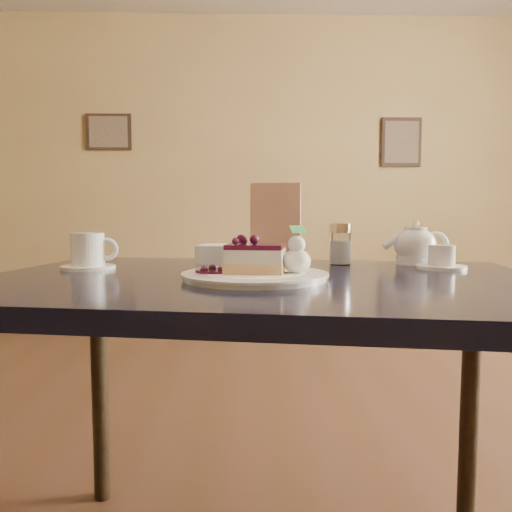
{
  "coord_description": "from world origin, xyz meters",
  "views": [
    {
      "loc": [
        -0.01,
        -0.73,
        0.8
      ],
      "look_at": [
        0.01,
        0.12,
        0.73
      ],
      "focal_mm": 35.0,
      "sensor_mm": 36.0,
      "label": 1
    }
  ],
  "objects_px": {
    "dessert_plate": "(255,276)",
    "cheesecake_slice": "(255,259)",
    "main_table": "(258,312)",
    "coffee_set": "(89,253)",
    "tea_set": "(420,249)"
  },
  "relations": [
    {
      "from": "cheesecake_slice",
      "to": "tea_set",
      "type": "bearing_deg",
      "value": 41.63
    },
    {
      "from": "main_table",
      "to": "dessert_plate",
      "type": "relative_size",
      "value": 4.47
    },
    {
      "from": "cheesecake_slice",
      "to": "coffee_set",
      "type": "xyz_separation_m",
      "value": [
        -0.36,
        0.18,
        -0.0
      ]
    },
    {
      "from": "dessert_plate",
      "to": "coffee_set",
      "type": "bearing_deg",
      "value": 153.37
    },
    {
      "from": "cheesecake_slice",
      "to": "coffee_set",
      "type": "relative_size",
      "value": 0.95
    },
    {
      "from": "cheesecake_slice",
      "to": "tea_set",
      "type": "xyz_separation_m",
      "value": [
        0.4,
        0.25,
        0.0
      ]
    },
    {
      "from": "main_table",
      "to": "coffee_set",
      "type": "height_order",
      "value": "coffee_set"
    },
    {
      "from": "coffee_set",
      "to": "dessert_plate",
      "type": "bearing_deg",
      "value": -26.63
    },
    {
      "from": "main_table",
      "to": "cheesecake_slice",
      "type": "distance_m",
      "value": 0.12
    },
    {
      "from": "coffee_set",
      "to": "main_table",
      "type": "bearing_deg",
      "value": -20.34
    },
    {
      "from": "dessert_plate",
      "to": "cheesecake_slice",
      "type": "height_order",
      "value": "cheesecake_slice"
    },
    {
      "from": "cheesecake_slice",
      "to": "tea_set",
      "type": "height_order",
      "value": "tea_set"
    },
    {
      "from": "cheesecake_slice",
      "to": "tea_set",
      "type": "relative_size",
      "value": 0.57
    },
    {
      "from": "cheesecake_slice",
      "to": "coffee_set",
      "type": "distance_m",
      "value": 0.4
    },
    {
      "from": "dessert_plate",
      "to": "cheesecake_slice",
      "type": "xyz_separation_m",
      "value": [
        0.0,
        0.0,
        0.03
      ]
    }
  ]
}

